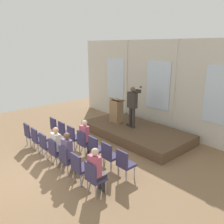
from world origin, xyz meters
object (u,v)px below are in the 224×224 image
Objects in this scene: chair_r0_c1 at (64,131)px; chair_r0_c4 at (96,148)px; mic_stand at (129,118)px; chair_r0_c0 at (56,127)px; chair_r1_c1 at (38,138)px; chair_r1_c0 at (30,133)px; chair_r1_c2 at (46,144)px; audience_r1_c4 at (69,151)px; chair_r1_c5 at (79,166)px; audience_r0_c3 at (86,136)px; audience_r1_c3 at (58,144)px; chair_r1_c4 at (67,158)px; chair_r0_c6 at (125,163)px; chair_r1_c6 at (94,176)px; chair_r0_c3 at (84,141)px; audience_r1_c6 at (96,168)px; chair_r1_c3 at (56,150)px; speaker at (132,104)px; chair_r0_c2 at (74,136)px; chair_r0_c5 at (109,155)px; lectern at (116,111)px.

chair_r0_c1 is 2.08m from chair_r0_c4.
mic_stand is at bearing 71.39° from chair_r0_c1.
chair_r1_c1 is at bearing -58.37° from chair_r0_c0.
chair_r1_c0 is 1.00× the size of chair_r1_c2.
audience_r1_c4 is 0.73m from chair_r1_c5.
audience_r0_c3 is 1.00× the size of audience_r1_c3.
chair_r1_c4 is at bearing -73.68° from mic_stand.
chair_r0_c6 and chair_r1_c6 have the same top height.
chair_r0_c3 is (1.39, 0.00, 0.00)m from chair_r0_c1.
audience_r0_c3 is 1.42× the size of chair_r1_c4.
audience_r1_c3 is at bearing -90.00° from chair_r0_c3.
audience_r1_c6 is at bearing -28.42° from audience_r0_c3.
audience_r0_c3 is at bearing 119.89° from chair_r1_c4.
mic_stand is 1.65× the size of chair_r1_c3.
audience_r0_c3 is 1.00× the size of audience_r1_c6.
chair_r1_c6 is (4.16, 0.00, 0.00)m from chair_r1_c0.
audience_r1_c6 is at bearing -16.77° from chair_r0_c1.
speaker is 1.90× the size of chair_r0_c0.
speaker reaches higher than chair_r0_c2.
chair_r0_c1 is 0.69m from chair_r0_c2.
mic_stand is 1.15× the size of audience_r1_c4.
chair_r0_c1 is 1.00× the size of chair_r0_c4.
chair_r1_c0 is (0.00, -1.13, 0.00)m from chair_r0_c0.
chair_r0_c2 is at bearing 121.63° from chair_r1_c3.
speaker is 4.33m from chair_r1_c0.
chair_r0_c6 is 2.34m from audience_r1_c3.
chair_r0_c5 is 0.71× the size of audience_r1_c3.
chair_r1_c6 is at bearing 0.00° from chair_r1_c0.
chair_r1_c1 is (0.69, -1.13, 0.00)m from chair_r0_c0.
chair_r1_c2 is at bearing 180.00° from chair_r1_c6.
audience_r1_c4 reaches higher than chair_r0_c0.
chair_r0_c3 and chair_r1_c0 have the same top height.
audience_r0_c3 is at bearing 90.00° from chair_r0_c3.
audience_r1_c3 reaches higher than chair_r1_c6.
audience_r1_c4 is at bearing -58.39° from audience_r0_c3.
speaker is 4.38m from audience_r1_c6.
chair_r1_c1 is 0.70× the size of audience_r1_c4.
chair_r0_c1 is at bearing -114.92° from speaker.
chair_r0_c3 is at bearing 140.93° from chair_r1_c5.
chair_r1_c5 is at bearing -6.57° from audience_r1_c4.
chair_r1_c4 is at bearing 0.00° from chair_r1_c2.
chair_r0_c2 is at bearing 90.00° from chair_r1_c2.
mic_stand reaches higher than lectern.
speaker reaches higher than audience_r1_c3.
chair_r1_c6 is (3.47, -1.13, 0.00)m from chair_r0_c1.
chair_r0_c5 is 2.99m from chair_r1_c1.
chair_r1_c1 is at bearing 180.00° from chair_r1_c3.
chair_r0_c1 is 0.70× the size of audience_r1_c4.
audience_r1_c4 reaches higher than chair_r0_c2.
chair_r0_c0 and chair_r1_c1 have the same top height.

